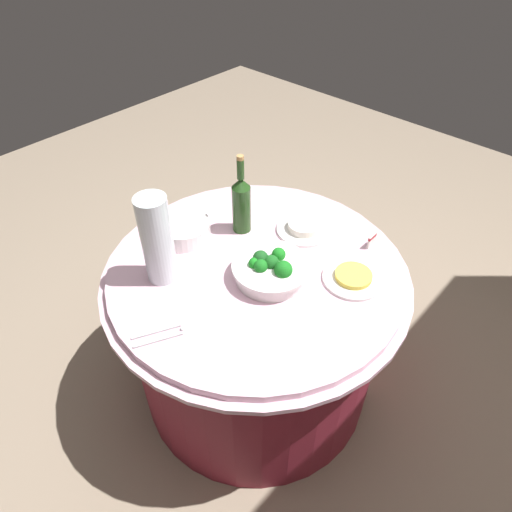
{
  "coord_description": "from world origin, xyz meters",
  "views": [
    {
      "loc": [
        0.93,
        0.85,
        1.91
      ],
      "look_at": [
        0.0,
        0.0,
        0.79
      ],
      "focal_mm": 32.35,
      "sensor_mm": 36.0,
      "label": 1
    }
  ],
  "objects_px": {
    "decorative_fruit_vase": "(157,242)",
    "wine_bottle": "(241,203)",
    "label_placard_front": "(372,240)",
    "food_plate_fried_egg": "(353,277)",
    "serving_tongs": "(160,335)",
    "broccoli_bowl": "(271,269)",
    "food_plate_rice": "(303,228)",
    "plate_stack": "(184,230)"
  },
  "relations": [
    {
      "from": "decorative_fruit_vase",
      "to": "food_plate_rice",
      "type": "height_order",
      "value": "decorative_fruit_vase"
    },
    {
      "from": "food_plate_rice",
      "to": "food_plate_fried_egg",
      "type": "height_order",
      "value": "food_plate_rice"
    },
    {
      "from": "decorative_fruit_vase",
      "to": "food_plate_rice",
      "type": "distance_m",
      "value": 0.61
    },
    {
      "from": "wine_bottle",
      "to": "decorative_fruit_vase",
      "type": "relative_size",
      "value": 0.99
    },
    {
      "from": "wine_bottle",
      "to": "label_placard_front",
      "type": "xyz_separation_m",
      "value": [
        -0.26,
        0.45,
        -0.1
      ]
    },
    {
      "from": "food_plate_fried_egg",
      "to": "label_placard_front",
      "type": "xyz_separation_m",
      "value": [
        -0.21,
        -0.05,
        0.02
      ]
    },
    {
      "from": "serving_tongs",
      "to": "label_placard_front",
      "type": "height_order",
      "value": "label_placard_front"
    },
    {
      "from": "plate_stack",
      "to": "serving_tongs",
      "type": "xyz_separation_m",
      "value": [
        0.39,
        0.32,
        -0.03
      ]
    },
    {
      "from": "label_placard_front",
      "to": "decorative_fruit_vase",
      "type": "bearing_deg",
      "value": -35.39
    },
    {
      "from": "food_plate_fried_egg",
      "to": "label_placard_front",
      "type": "distance_m",
      "value": 0.21
    },
    {
      "from": "broccoli_bowl",
      "to": "food_plate_fried_egg",
      "type": "height_order",
      "value": "broccoli_bowl"
    },
    {
      "from": "wine_bottle",
      "to": "serving_tongs",
      "type": "relative_size",
      "value": 2.07
    },
    {
      "from": "label_placard_front",
      "to": "wine_bottle",
      "type": "bearing_deg",
      "value": -59.48
    },
    {
      "from": "broccoli_bowl",
      "to": "label_placard_front",
      "type": "bearing_deg",
      "value": 156.39
    },
    {
      "from": "plate_stack",
      "to": "food_plate_rice",
      "type": "distance_m",
      "value": 0.48
    },
    {
      "from": "broccoli_bowl",
      "to": "decorative_fruit_vase",
      "type": "xyz_separation_m",
      "value": [
        0.26,
        -0.29,
        0.12
      ]
    },
    {
      "from": "decorative_fruit_vase",
      "to": "wine_bottle",
      "type": "bearing_deg",
      "value": 177.16
    },
    {
      "from": "wine_bottle",
      "to": "label_placard_front",
      "type": "height_order",
      "value": "wine_bottle"
    },
    {
      "from": "broccoli_bowl",
      "to": "food_plate_rice",
      "type": "xyz_separation_m",
      "value": [
        -0.29,
        -0.08,
        -0.02
      ]
    },
    {
      "from": "serving_tongs",
      "to": "label_placard_front",
      "type": "xyz_separation_m",
      "value": [
        -0.84,
        0.26,
        0.03
      ]
    },
    {
      "from": "wine_bottle",
      "to": "food_plate_fried_egg",
      "type": "distance_m",
      "value": 0.52
    },
    {
      "from": "wine_bottle",
      "to": "food_plate_rice",
      "type": "distance_m",
      "value": 0.27
    },
    {
      "from": "broccoli_bowl",
      "to": "wine_bottle",
      "type": "height_order",
      "value": "wine_bottle"
    },
    {
      "from": "label_placard_front",
      "to": "broccoli_bowl",
      "type": "bearing_deg",
      "value": -23.61
    },
    {
      "from": "serving_tongs",
      "to": "label_placard_front",
      "type": "relative_size",
      "value": 2.96
    },
    {
      "from": "plate_stack",
      "to": "food_plate_fried_egg",
      "type": "distance_m",
      "value": 0.68
    },
    {
      "from": "broccoli_bowl",
      "to": "food_plate_fried_egg",
      "type": "xyz_separation_m",
      "value": [
        -0.19,
        0.23,
        -0.03
      ]
    },
    {
      "from": "serving_tongs",
      "to": "food_plate_rice",
      "type": "bearing_deg",
      "value": 179.81
    },
    {
      "from": "serving_tongs",
      "to": "food_plate_rice",
      "type": "height_order",
      "value": "food_plate_rice"
    },
    {
      "from": "serving_tongs",
      "to": "food_plate_fried_egg",
      "type": "distance_m",
      "value": 0.71
    },
    {
      "from": "plate_stack",
      "to": "wine_bottle",
      "type": "bearing_deg",
      "value": 145.03
    },
    {
      "from": "food_plate_fried_egg",
      "to": "wine_bottle",
      "type": "bearing_deg",
      "value": -83.55
    },
    {
      "from": "wine_bottle",
      "to": "food_plate_rice",
      "type": "height_order",
      "value": "wine_bottle"
    },
    {
      "from": "plate_stack",
      "to": "food_plate_fried_egg",
      "type": "bearing_deg",
      "value": 111.36
    },
    {
      "from": "broccoli_bowl",
      "to": "food_plate_fried_egg",
      "type": "distance_m",
      "value": 0.3
    },
    {
      "from": "plate_stack",
      "to": "wine_bottle",
      "type": "distance_m",
      "value": 0.25
    },
    {
      "from": "food_plate_rice",
      "to": "broccoli_bowl",
      "type": "bearing_deg",
      "value": 15.32
    },
    {
      "from": "decorative_fruit_vase",
      "to": "plate_stack",
      "type": "bearing_deg",
      "value": -150.31
    },
    {
      "from": "serving_tongs",
      "to": "food_plate_rice",
      "type": "distance_m",
      "value": 0.74
    },
    {
      "from": "plate_stack",
      "to": "serving_tongs",
      "type": "height_order",
      "value": "plate_stack"
    },
    {
      "from": "broccoli_bowl",
      "to": "plate_stack",
      "type": "relative_size",
      "value": 1.33
    },
    {
      "from": "broccoli_bowl",
      "to": "food_plate_fried_egg",
      "type": "relative_size",
      "value": 1.27
    }
  ]
}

